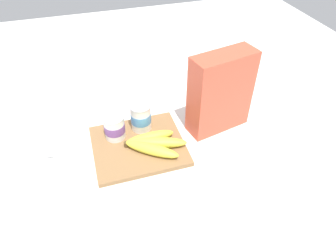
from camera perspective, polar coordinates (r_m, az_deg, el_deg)
ground_plane at (r=0.97m, az=-5.54°, el=-4.00°), size 2.40×2.40×0.00m
cutting_board at (r=0.97m, az=-5.57°, el=-3.68°), size 0.28×0.25×0.02m
cereal_box at (r=0.98m, az=9.81°, el=6.14°), size 0.22×0.12×0.27m
yogurt_cup_front at (r=0.97m, az=-10.01°, el=-0.20°), size 0.07×0.07×0.08m
yogurt_cup_back at (r=0.99m, az=-5.12°, el=1.74°), size 0.07×0.07×0.09m
banana_bunch at (r=0.94m, az=-2.88°, el=-3.22°), size 0.20×0.14×0.03m
spoon at (r=1.00m, az=-20.04°, el=-5.38°), size 0.12×0.09×0.01m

